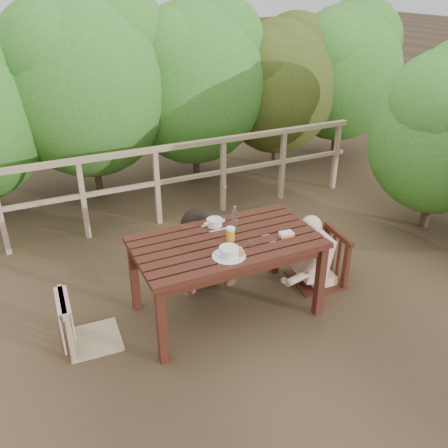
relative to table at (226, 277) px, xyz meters
name	(u,v)px	position (x,y,z in m)	size (l,w,h in m)	color
ground	(226,310)	(0.00, 0.00, -0.38)	(60.00, 60.00, 0.00)	#503C25
table	(226,277)	(0.00, 0.00, 0.00)	(1.63, 0.92, 0.75)	#36160E
chair_left	(88,297)	(-1.22, 0.10, 0.09)	(0.46, 0.46, 0.93)	tan
chair_far	(192,237)	(-0.07, 0.68, 0.09)	(0.47, 0.47, 0.94)	#36160E
chair_right	(320,238)	(1.05, 0.06, 0.13)	(0.50, 0.50, 1.01)	#36160E
woman	(191,222)	(-0.07, 0.70, 0.26)	(0.51, 0.63, 1.27)	black
diner_right	(323,226)	(1.08, 0.06, 0.25)	(0.51, 0.62, 1.26)	beige
railing	(157,186)	(0.00, 2.00, 0.13)	(5.60, 0.10, 1.01)	tan
hedge_row	(151,53)	(0.40, 3.20, 1.52)	(6.60, 1.60, 3.80)	#346E23
soup_near	(229,252)	(-0.10, -0.26, 0.42)	(0.28, 0.28, 0.09)	silver
soup_far	(215,223)	(0.02, 0.29, 0.42)	(0.25, 0.25, 0.08)	white
bread_roll	(238,253)	(-0.02, -0.27, 0.41)	(0.12, 0.09, 0.07)	#A16234
beer_glass	(230,235)	(0.02, -0.04, 0.45)	(0.08, 0.08, 0.15)	orange
bottle	(235,218)	(0.16, 0.15, 0.50)	(0.06, 0.06, 0.24)	silver
tumbler	(252,244)	(0.15, -0.20, 0.41)	(0.06, 0.06, 0.07)	silver
butter_tub	(286,235)	(0.51, -0.17, 0.40)	(0.12, 0.09, 0.05)	white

